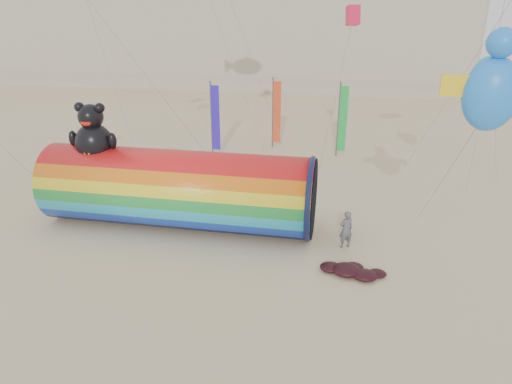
% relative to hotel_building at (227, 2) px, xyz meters
% --- Properties ---
extents(ground, '(160.00, 160.00, 0.00)m').
position_rel_hotel_building_xyz_m(ground, '(12.00, -45.95, -10.31)').
color(ground, '#CCB58C').
rests_on(ground, ground).
extents(hotel_building, '(60.40, 15.40, 20.60)m').
position_rel_hotel_building_xyz_m(hotel_building, '(0.00, 0.00, 0.00)').
color(hotel_building, '#B7AD99').
rests_on(hotel_building, ground).
extents(windsock_assembly, '(12.76, 3.89, 5.88)m').
position_rel_hotel_building_xyz_m(windsock_assembly, '(8.56, -43.48, -8.36)').
color(windsock_assembly, red).
rests_on(windsock_assembly, ground).
extents(kite_handler, '(0.75, 0.67, 1.73)m').
position_rel_hotel_building_xyz_m(kite_handler, '(16.44, -44.24, -9.45)').
color(kite_handler, '#56575D').
rests_on(kite_handler, ground).
extents(fabric_bundle, '(2.62, 1.35, 0.41)m').
position_rel_hotel_building_xyz_m(fabric_bundle, '(16.73, -46.45, -10.14)').
color(fabric_bundle, '#350912').
rests_on(fabric_bundle, ground).
extents(festival_banners, '(9.32, 2.75, 5.20)m').
position_rel_hotel_building_xyz_m(festival_banners, '(11.38, -30.90, -7.67)').
color(festival_banners, '#59595E').
rests_on(festival_banners, ground).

